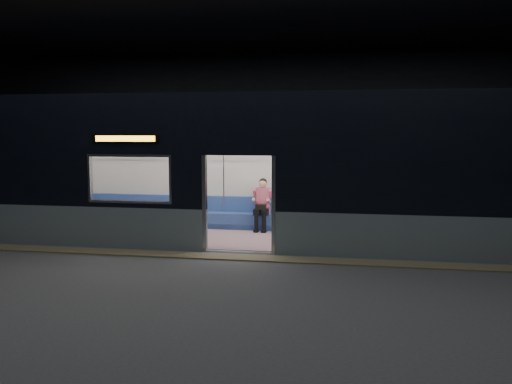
# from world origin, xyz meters

# --- Properties ---
(station_floor) EXTENTS (24.00, 14.00, 0.01)m
(station_floor) POSITION_xyz_m (0.00, 0.00, -0.01)
(station_floor) COLOR #47494C
(station_floor) RESTS_ON ground
(station_envelope) EXTENTS (24.00, 14.00, 5.00)m
(station_envelope) POSITION_xyz_m (0.00, 0.00, 3.66)
(station_envelope) COLOR black
(station_envelope) RESTS_ON station_floor
(tactile_strip) EXTENTS (22.80, 0.50, 0.03)m
(tactile_strip) POSITION_xyz_m (0.00, 0.55, 0.01)
(tactile_strip) COLOR #8C7F59
(tactile_strip) RESTS_ON station_floor
(metro_car) EXTENTS (18.00, 3.04, 3.35)m
(metro_car) POSITION_xyz_m (-0.00, 2.54, 1.85)
(metro_car) COLOR gray
(metro_car) RESTS_ON station_floor
(passenger) EXTENTS (0.40, 0.66, 1.32)m
(passenger) POSITION_xyz_m (0.08, 3.55, 0.78)
(passenger) COLOR black
(passenger) RESTS_ON metro_car
(handbag) EXTENTS (0.32, 0.30, 0.13)m
(handbag) POSITION_xyz_m (0.07, 3.34, 0.66)
(handbag) COLOR black
(handbag) RESTS_ON passenger
(transit_map) EXTENTS (0.97, 0.03, 0.63)m
(transit_map) POSITION_xyz_m (3.67, 3.85, 1.47)
(transit_map) COLOR white
(transit_map) RESTS_ON metro_car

